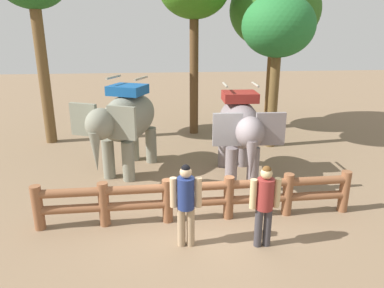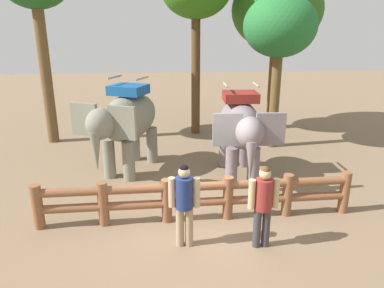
{
  "view_description": "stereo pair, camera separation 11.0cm",
  "coord_description": "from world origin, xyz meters",
  "views": [
    {
      "loc": [
        -0.9,
        -7.34,
        4.32
      ],
      "look_at": [
        0.0,
        1.62,
        1.4
      ],
      "focal_mm": 33.46,
      "sensor_mm": 36.0,
      "label": 1
    },
    {
      "loc": [
        -0.79,
        -7.35,
        4.32
      ],
      "look_at": [
        0.0,
        1.62,
        1.4
      ],
      "focal_mm": 33.46,
      "sensor_mm": 36.0,
      "label": 2
    }
  ],
  "objects": [
    {
      "name": "tourist_woman_in_black",
      "position": [
        -0.38,
        -0.89,
        1.04
      ],
      "size": [
        0.64,
        0.38,
        1.8
      ],
      "color": "tan",
      "rests_on": "ground"
    },
    {
      "name": "tourist_man_in_blue",
      "position": [
        1.2,
        -1.06,
        1.03
      ],
      "size": [
        0.63,
        0.35,
        1.78
      ],
      "color": "#39363B",
      "rests_on": "ground"
    },
    {
      "name": "ground_plane",
      "position": [
        0.0,
        0.0,
        0.0
      ],
      "size": [
        60.0,
        60.0,
        0.0
      ],
      "primitive_type": "plane",
      "color": "#7E654B"
    },
    {
      "name": "log_fence",
      "position": [
        -0.0,
        0.13,
        0.6
      ],
      "size": [
        7.44,
        0.36,
        1.05
      ],
      "color": "brown",
      "rests_on": "ground"
    },
    {
      "name": "elephant_center",
      "position": [
        1.49,
        2.49,
        1.58
      ],
      "size": [
        1.87,
        3.28,
        2.82
      ],
      "color": "slate",
      "rests_on": "ground"
    },
    {
      "name": "tree_far_right",
      "position": [
        3.41,
        5.41,
        4.32
      ],
      "size": [
        2.56,
        2.56,
        5.49
      ],
      "color": "brown",
      "rests_on": "ground"
    },
    {
      "name": "elephant_near_left",
      "position": [
        -1.85,
        3.3,
        1.66
      ],
      "size": [
        2.62,
        3.5,
        2.96
      ],
      "color": "gray",
      "rests_on": "ground"
    },
    {
      "name": "tree_deep_back",
      "position": [
        4.14,
        8.18,
        5.02
      ],
      "size": [
        3.77,
        3.77,
        6.65
      ],
      "color": "brown",
      "rests_on": "ground"
    }
  ]
}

